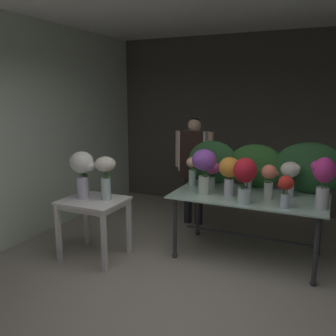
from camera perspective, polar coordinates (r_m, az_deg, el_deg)
name	(u,v)px	position (r m, az deg, el deg)	size (l,w,h in m)	color
ground_plane	(224,245)	(5.05, 8.71, -11.76)	(8.08, 8.08, 0.00)	#9E9384
wall_back	(257,124)	(6.45, 13.69, 6.77)	(5.16, 0.12, 2.97)	#4C4742
wall_left	(65,127)	(5.90, -15.78, 6.26)	(0.12, 3.79, 2.97)	silver
ceiling_slab	(232,3)	(4.76, 9.92, 24.11)	(5.28, 3.79, 0.12)	silver
display_table_glass	(249,204)	(4.53, 12.54, -5.49)	(1.79, 1.01, 0.80)	#A8CCBA
side_table_white	(94,207)	(4.51, -11.55, -6.04)	(0.73, 0.63, 0.74)	white
florist	(194,160)	(5.52, 4.04, 1.31)	(0.60, 0.24, 1.64)	#232328
foliage_backdrop	(269,166)	(4.77, 15.57, 0.31)	(2.00, 0.31, 0.62)	#28562D
vase_violet_lilies	(204,165)	(4.36, 5.66, 0.43)	(0.29, 0.29, 0.55)	silver
vase_peach_anemones	(193,169)	(4.78, 3.87, -0.11)	(0.18, 0.17, 0.39)	silver
vase_ivory_dahlias	(290,174)	(4.49, 18.59, -0.92)	(0.23, 0.22, 0.42)	silver
vase_coral_freesia	(269,179)	(4.32, 15.51, -1.65)	(0.19, 0.17, 0.40)	silver
vase_lilac_ranunculus	(248,175)	(4.58, 12.37, -1.00)	(0.22, 0.22, 0.34)	silver
vase_fuchsia_roses	(211,171)	(4.67, 6.80, -0.46)	(0.22, 0.22, 0.35)	silver
vase_sunset_tulips	(230,171)	(4.34, 9.60, -0.53)	(0.26, 0.25, 0.47)	silver
vase_magenta_snapdragons	(323,178)	(4.11, 23.12, -1.39)	(0.25, 0.23, 0.55)	silver
vase_scarlet_carnations	(286,188)	(4.04, 17.91, -3.04)	(0.16, 0.16, 0.35)	silver
vase_crimson_stock	(245,176)	(4.05, 11.87, -1.19)	(0.26, 0.25, 0.51)	silver
vase_white_roses_tall	(82,168)	(4.48, -13.29, -0.06)	(0.33, 0.28, 0.57)	silver
vase_cream_lisianthus_tall	(106,172)	(4.36, -9.73, -0.62)	(0.26, 0.25, 0.52)	silver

